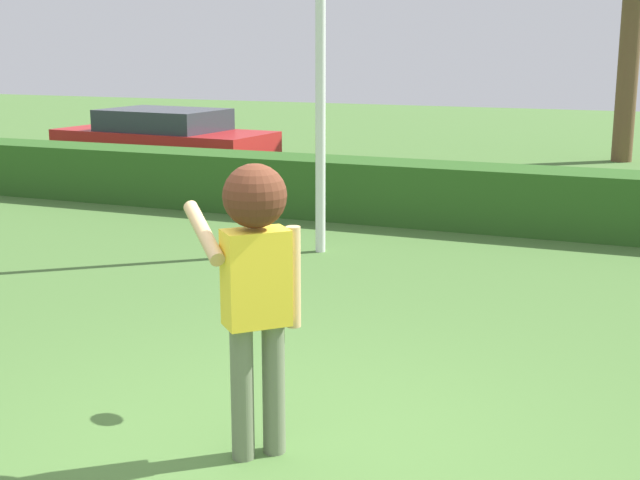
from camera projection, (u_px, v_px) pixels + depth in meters
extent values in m
plane|color=#497134|center=(267.00, 450.00, 5.48)|extent=(60.00, 60.00, 0.00)
cylinder|color=#687257|center=(242.00, 393.00, 5.29)|extent=(0.14, 0.14, 0.84)
cylinder|color=#687257|center=(273.00, 388.00, 5.36)|extent=(0.14, 0.14, 0.84)
cube|color=yellow|center=(256.00, 278.00, 5.17)|extent=(0.42, 0.42, 0.58)
cylinder|color=tan|center=(203.00, 232.00, 5.28)|extent=(0.50, 0.50, 0.30)
cylinder|color=tan|center=(293.00, 277.00, 5.26)|extent=(0.09, 0.09, 0.62)
sphere|color=tan|center=(255.00, 201.00, 5.07)|extent=(0.22, 0.22, 0.22)
sphere|color=#502818|center=(255.00, 196.00, 5.06)|extent=(0.38, 0.38, 0.38)
cylinder|color=#268CE5|center=(276.00, 238.00, 5.99)|extent=(0.23, 0.23, 0.09)
cylinder|color=silver|center=(320.00, 36.00, 10.12)|extent=(0.12, 0.12, 5.12)
cube|color=#2C591E|center=(496.00, 198.00, 11.89)|extent=(27.44, 0.90, 0.84)
cube|color=#B21E1E|center=(164.00, 145.00, 16.76)|extent=(4.33, 2.05, 0.55)
cube|color=#2D333D|center=(163.00, 120.00, 16.66)|extent=(2.32, 1.74, 0.40)
cylinder|color=black|center=(254.00, 158.00, 16.91)|extent=(0.61, 0.15, 0.60)
cylinder|color=black|center=(204.00, 170.00, 15.43)|extent=(0.61, 0.15, 0.60)
cylinder|color=black|center=(132.00, 150.00, 18.21)|extent=(0.61, 0.15, 0.60)
cylinder|color=black|center=(75.00, 160.00, 16.73)|extent=(0.61, 0.15, 0.60)
cylinder|color=brown|center=(629.00, 50.00, 18.27)|extent=(0.43, 0.43, 4.66)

